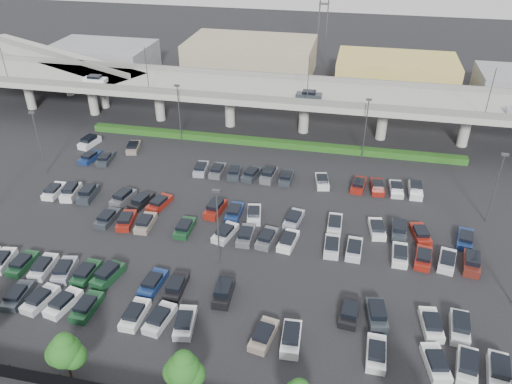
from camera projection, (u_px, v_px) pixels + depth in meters
ground at (236, 226)px, 66.80m from camera, size 280.00×280.00×0.00m
overpass at (276, 94)px, 89.97m from camera, size 150.00×13.00×15.80m
on_ramp at (50, 60)px, 108.46m from camera, size 50.93×30.13×8.80m
hedge at (270, 143)px, 87.43m from camera, size 66.00×1.60×1.10m
tree_row at (168, 368)px, 42.67m from camera, size 65.07×3.66×5.94m
parked_cars at (223, 238)px, 63.45m from camera, size 63.08×41.69×1.67m
light_poles at (208, 175)px, 65.97m from camera, size 66.90×48.38×10.30m
distant_buildings at (352, 67)px, 114.37m from camera, size 138.00×24.00×9.00m
comm_tower at (324, 1)px, 119.89m from camera, size 2.40×2.40×30.00m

